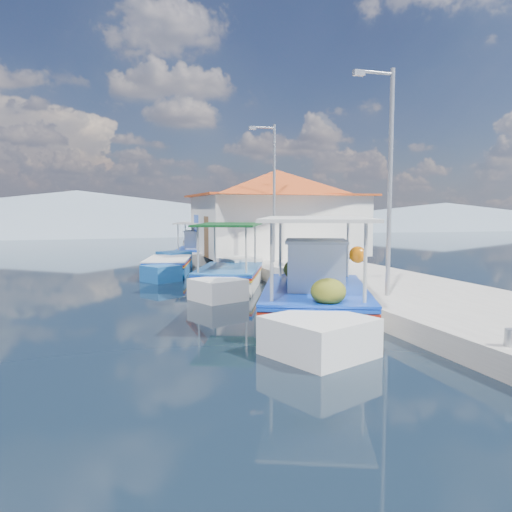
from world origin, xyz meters
name	(u,v)px	position (x,y,z in m)	size (l,w,h in m)	color
ground	(247,347)	(0.00, 0.00, 0.00)	(160.00, 160.00, 0.00)	black
quay	(356,282)	(5.90, 6.00, 0.25)	(5.00, 44.00, 0.50)	#B0ACA5
bollards	(311,276)	(3.80, 5.25, 0.65)	(0.20, 17.20, 0.30)	#A5A8AD
main_caique	(313,298)	(2.38, 2.00, 0.56)	(4.81, 8.14, 2.92)	silver
caique_green_canopy	(228,277)	(1.60, 7.67, 0.38)	(3.78, 6.34, 2.58)	silver
caique_blue_hull	(167,268)	(0.04, 12.13, 0.29)	(2.79, 5.79, 1.07)	#1A58A1
caique_far	(195,253)	(2.36, 17.65, 0.43)	(3.23, 6.41, 2.35)	silver
harbor_building	(276,211)	(6.20, 15.00, 2.78)	(10.49, 10.49, 4.40)	white
lamp_post_near	(387,171)	(4.51, 2.00, 3.85)	(1.21, 0.14, 6.00)	#A5A8AD
lamp_post_far	(272,186)	(4.51, 11.00, 3.85)	(1.21, 0.14, 6.00)	#A5A8AD
mountain_ridge	(171,215)	(6.54, 56.00, 2.04)	(171.40, 96.00, 5.50)	slate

